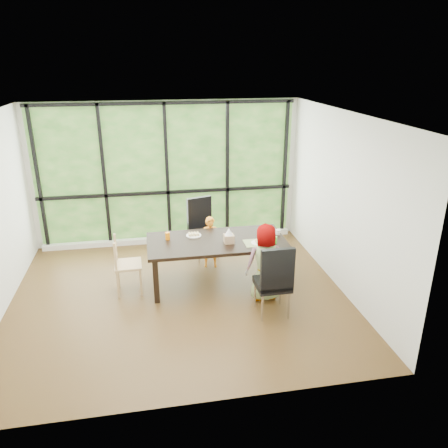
{
  "coord_description": "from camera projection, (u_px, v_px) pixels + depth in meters",
  "views": [
    {
      "loc": [
        -0.38,
        -5.86,
        3.41
      ],
      "look_at": [
        0.72,
        0.2,
        1.05
      ],
      "focal_mm": 35.02,
      "sensor_mm": 36.0,
      "label": 1
    }
  ],
  "objects": [
    {
      "name": "ground",
      "position": [
        180.0,
        296.0,
        6.67
      ],
      "size": [
        5.0,
        5.0,
        0.0
      ],
      "primitive_type": "plane",
      "color": "black",
      "rests_on": "ground"
    },
    {
      "name": "back_wall",
      "position": [
        167.0,
        174.0,
        8.25
      ],
      "size": [
        5.0,
        0.0,
        5.0
      ],
      "primitive_type": "plane",
      "rotation": [
        1.57,
        0.0,
        0.0
      ],
      "color": "silver",
      "rests_on": "ground"
    },
    {
      "name": "foliage_backdrop",
      "position": [
        167.0,
        174.0,
        8.23
      ],
      "size": [
        4.8,
        0.02,
        2.65
      ],
      "primitive_type": "cube",
      "color": "#244A19",
      "rests_on": "back_wall"
    },
    {
      "name": "window_mullions",
      "position": [
        167.0,
        174.0,
        8.2
      ],
      "size": [
        4.8,
        0.06,
        2.65
      ],
      "primitive_type": null,
      "color": "black",
      "rests_on": "back_wall"
    },
    {
      "name": "window_sill",
      "position": [
        170.0,
        239.0,
        8.62
      ],
      "size": [
        4.8,
        0.12,
        0.1
      ],
      "primitive_type": "cube",
      "color": "silver",
      "rests_on": "ground"
    },
    {
      "name": "dining_table",
      "position": [
        217.0,
        262.0,
        6.92
      ],
      "size": [
        2.23,
        1.24,
        0.75
      ],
      "primitive_type": "cube",
      "rotation": [
        0.0,
        0.0,
        -0.09
      ],
      "color": "black",
      "rests_on": "ground"
    },
    {
      "name": "chair_window_leather",
      "position": [
        204.0,
        229.0,
        7.79
      ],
      "size": [
        0.57,
        0.57,
        1.08
      ],
      "primitive_type": "cube",
      "rotation": [
        0.0,
        0.0,
        0.29
      ],
      "color": "black",
      "rests_on": "ground"
    },
    {
      "name": "chair_interior_leather",
      "position": [
        272.0,
        279.0,
        6.04
      ],
      "size": [
        0.47,
        0.47,
        1.08
      ],
      "primitive_type": "cube",
      "rotation": [
        0.0,
        0.0,
        3.15
      ],
      "color": "black",
      "rests_on": "ground"
    },
    {
      "name": "chair_end_beech",
      "position": [
        128.0,
        265.0,
        6.66
      ],
      "size": [
        0.41,
        0.43,
        0.9
      ],
      "primitive_type": "cube",
      "rotation": [
        0.0,
        0.0,
        1.6
      ],
      "color": "tan",
      "rests_on": "ground"
    },
    {
      "name": "child_toddler",
      "position": [
        211.0,
        242.0,
        7.47
      ],
      "size": [
        0.35,
        0.25,
        0.9
      ],
      "primitive_type": "imported",
      "rotation": [
        0.0,
        0.0,
        -0.12
      ],
      "color": "orange",
      "rests_on": "ground"
    },
    {
      "name": "child_older",
      "position": [
        266.0,
        263.0,
        6.41
      ],
      "size": [
        0.58,
        0.39,
        1.18
      ],
      "primitive_type": "imported",
      "rotation": [
        0.0,
        0.0,
        3.12
      ],
      "color": "slate",
      "rests_on": "ground"
    },
    {
      "name": "placemat",
      "position": [
        258.0,
        243.0,
        6.68
      ],
      "size": [
        0.42,
        0.31,
        0.01
      ],
      "primitive_type": "cube",
      "color": "tan",
      "rests_on": "dining_table"
    },
    {
      "name": "plate_far",
      "position": [
        194.0,
        235.0,
        6.94
      ],
      "size": [
        0.24,
        0.24,
        0.01
      ],
      "primitive_type": "cylinder",
      "color": "white",
      "rests_on": "dining_table"
    },
    {
      "name": "plate_near",
      "position": [
        258.0,
        243.0,
        6.67
      ],
      "size": [
        0.22,
        0.22,
        0.01
      ],
      "primitive_type": "cylinder",
      "color": "white",
      "rests_on": "dining_table"
    },
    {
      "name": "orange_cup",
      "position": [
        168.0,
        236.0,
        6.79
      ],
      "size": [
        0.07,
        0.07,
        0.12
      ],
      "primitive_type": "cylinder",
      "color": "orange",
      "rests_on": "dining_table"
    },
    {
      "name": "green_cup",
      "position": [
        275.0,
        240.0,
        6.66
      ],
      "size": [
        0.07,
        0.07,
        0.11
      ],
      "primitive_type": "cylinder",
      "color": "#53DC41",
      "rests_on": "dining_table"
    },
    {
      "name": "white_mug",
      "position": [
        278.0,
        232.0,
        7.0
      ],
      "size": [
        0.08,
        0.08,
        0.08
      ],
      "primitive_type": "cylinder",
      "color": "white",
      "rests_on": "dining_table"
    },
    {
      "name": "tissue_box",
      "position": [
        229.0,
        239.0,
        6.67
      ],
      "size": [
        0.15,
        0.15,
        0.13
      ],
      "primitive_type": "cube",
      "color": "tan",
      "rests_on": "dining_table"
    },
    {
      "name": "crepe_rolls_far",
      "position": [
        194.0,
        234.0,
        6.93
      ],
      "size": [
        0.2,
        0.12,
        0.04
      ],
      "primitive_type": null,
      "color": "tan",
      "rests_on": "plate_far"
    },
    {
      "name": "crepe_rolls_near",
      "position": [
        258.0,
        241.0,
        6.66
      ],
      "size": [
        0.1,
        0.12,
        0.04
      ],
      "primitive_type": null,
      "color": "tan",
      "rests_on": "plate_near"
    },
    {
      "name": "straw_white",
      "position": [
        167.0,
        230.0,
        6.76
      ],
      "size": [
        0.01,
        0.04,
        0.2
      ],
      "primitive_type": "cylinder",
      "rotation": [
        0.14,
        0.0,
        0.0
      ],
      "color": "white",
      "rests_on": "orange_cup"
    },
    {
      "name": "straw_pink",
      "position": [
        275.0,
        234.0,
        6.62
      ],
      "size": [
        0.01,
        0.04,
        0.2
      ],
      "primitive_type": "cylinder",
      "rotation": [
        0.14,
        0.0,
        0.0
      ],
      "color": "pink",
      "rests_on": "green_cup"
    },
    {
      "name": "tissue",
      "position": [
        229.0,
        231.0,
        6.63
      ],
      "size": [
        0.12,
        0.12,
        0.11
      ],
      "primitive_type": "cone",
      "color": "white",
      "rests_on": "tissue_box"
    }
  ]
}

